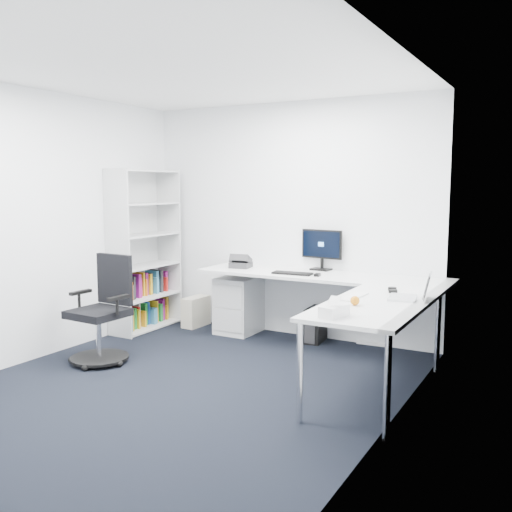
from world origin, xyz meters
The scene contains 21 objects.
ground centered at (0.00, 0.00, 0.00)m, with size 4.20×4.20×0.00m, color black.
ceiling centered at (0.00, 0.00, 2.70)m, with size 4.20×4.20×0.00m, color white.
wall_back centered at (0.00, 2.10, 1.35)m, with size 3.60×0.02×2.70m, color white.
wall_left centered at (-1.80, 0.00, 1.35)m, with size 0.02×4.20×2.70m, color white.
wall_right centered at (1.80, 0.00, 1.35)m, with size 0.02×4.20×2.70m, color white.
l_desk centered at (0.55, 1.40, 0.40)m, with size 2.74×1.53×0.80m, color silver, non-canonical shape.
drawer_pedestal centered at (-0.53, 1.86, 0.33)m, with size 0.44×0.54×0.67m, color silver.
bookshelf centered at (-1.62, 1.45, 0.97)m, with size 0.38×0.97×1.94m, color silver, non-canonical shape.
task_chair centered at (-1.14, 0.16, 0.53)m, with size 0.60×0.60×1.06m, color black, non-canonical shape.
black_pc_tower centered at (0.44, 1.93, 0.19)m, with size 0.17×0.39×0.38m, color black.
beige_pc_tower centered at (-1.15, 1.84, 0.18)m, with size 0.17×0.39×0.37m, color beige.
power_strip centered at (1.03, 2.08, 0.02)m, with size 0.32×0.06×0.04m, color white.
monitor centered at (0.44, 2.04, 1.04)m, with size 0.49×0.16×0.47m, color black, non-canonical shape.
black_keyboard centered at (0.29, 1.61, 0.81)m, with size 0.43×0.15×0.02m, color black.
mouse centered at (0.58, 1.61, 0.81)m, with size 0.05×0.09×0.03m, color black.
desk_phone centered at (-0.45, 1.76, 0.88)m, with size 0.22×0.22×0.16m, color #292A2C, non-canonical shape.
laptop centered at (1.68, 0.86, 0.92)m, with size 0.33×0.32×0.23m, color silver, non-canonical shape.
white_keyboard centered at (1.29, 0.71, 0.81)m, with size 0.12×0.41×0.01m, color white.
headphones centered at (1.51, 1.14, 0.82)m, with size 0.12×0.18×0.05m, color black, non-canonical shape.
orange_fruit centered at (1.41, 0.41, 0.84)m, with size 0.07×0.07×0.07m, color orange.
tissue_box centered at (1.41, -0.04, 0.84)m, with size 0.12×0.24×0.08m, color white.
Camera 1 is at (2.90, -3.89, 1.76)m, focal length 40.00 mm.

